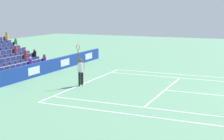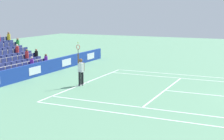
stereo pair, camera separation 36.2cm
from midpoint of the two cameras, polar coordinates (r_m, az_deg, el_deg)
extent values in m
cube|color=white|center=(23.32, -4.77, -2.09)|extent=(10.97, 0.10, 0.01)
cube|color=white|center=(21.32, 8.35, -3.33)|extent=(8.23, 0.10, 0.01)
cube|color=white|center=(20.73, 16.92, -4.05)|extent=(0.10, 6.40, 0.01)
cube|color=white|center=(17.37, 6.16, -6.38)|extent=(0.10, 11.89, 0.01)
cube|color=white|center=(25.13, 11.85, -1.39)|extent=(0.10, 11.89, 0.01)
cube|color=white|center=(16.13, 4.67, -7.66)|extent=(0.10, 11.89, 0.01)
cube|color=white|center=(26.45, 12.47, -0.85)|extent=(0.10, 11.89, 0.01)
cube|color=white|center=(23.28, -4.55, -2.11)|extent=(0.10, 0.20, 0.01)
cube|color=#193899|center=(25.58, -13.46, -0.10)|extent=(21.51, 0.20, 1.02)
cube|color=white|center=(32.70, -4.20, 2.32)|extent=(1.38, 0.01, 0.57)
cube|color=white|center=(29.01, -8.18, 1.25)|extent=(1.38, 0.01, 0.57)
cube|color=white|center=(25.51, -13.26, -0.12)|extent=(1.38, 0.01, 0.57)
cylinder|color=black|center=(22.42, -5.46, -1.43)|extent=(0.16, 0.16, 0.90)
cylinder|color=black|center=(22.25, -5.89, -1.53)|extent=(0.16, 0.16, 0.90)
cube|color=white|center=(22.51, -5.44, -2.46)|extent=(0.18, 0.28, 0.08)
cube|color=white|center=(22.34, -5.87, -2.56)|extent=(0.18, 0.28, 0.08)
cube|color=white|center=(22.20, -5.71, 0.42)|extent=(0.31, 0.41, 0.60)
sphere|color=brown|center=(22.13, -5.73, 1.59)|extent=(0.24, 0.24, 0.24)
cylinder|color=brown|center=(21.95, -6.14, 1.91)|extent=(0.09, 0.09, 0.62)
cylinder|color=brown|center=(22.32, -5.22, 0.53)|extent=(0.09, 0.09, 0.56)
cylinder|color=black|center=(21.89, -6.16, 3.08)|extent=(0.04, 0.04, 0.28)
torus|color=red|center=(21.86, -6.18, 3.80)|extent=(0.11, 0.31, 0.31)
sphere|color=#D1E533|center=(21.83, -6.19, 4.53)|extent=(0.07, 0.07, 0.07)
cube|color=gray|center=(26.29, -15.31, -0.58)|extent=(6.82, 0.95, 0.42)
cube|color=navy|center=(28.67, -11.46, 1.08)|extent=(0.48, 0.44, 0.20)
cube|color=navy|center=(28.75, -11.80, 1.59)|extent=(0.48, 0.04, 0.30)
cube|color=navy|center=(28.17, -12.18, 0.89)|extent=(0.48, 0.44, 0.20)
cube|color=navy|center=(28.25, -12.53, 1.42)|extent=(0.48, 0.04, 0.30)
cube|color=navy|center=(27.68, -12.93, 0.70)|extent=(0.48, 0.44, 0.20)
cube|color=navy|center=(27.76, -13.28, 1.24)|extent=(0.48, 0.04, 0.30)
cube|color=navy|center=(27.19, -13.70, 0.51)|extent=(0.48, 0.44, 0.20)
cube|color=navy|center=(27.27, -14.06, 1.05)|extent=(0.48, 0.04, 0.30)
cube|color=navy|center=(26.71, -14.51, 0.30)|extent=(0.48, 0.44, 0.20)
cube|color=navy|center=(26.79, -14.87, 0.86)|extent=(0.48, 0.04, 0.30)
cube|color=navy|center=(26.23, -15.34, 0.09)|extent=(0.48, 0.44, 0.20)
cube|color=navy|center=(26.32, -15.70, 0.66)|extent=(0.48, 0.04, 0.30)
cube|color=navy|center=(25.76, -16.20, -0.13)|extent=(0.48, 0.44, 0.20)
cube|color=navy|center=(25.85, -16.57, 0.45)|extent=(0.48, 0.04, 0.30)
cube|color=navy|center=(25.30, -17.10, -0.36)|extent=(0.48, 0.44, 0.20)
cube|color=navy|center=(25.39, -17.47, 0.23)|extent=(0.48, 0.04, 0.30)
cube|color=navy|center=(24.84, -18.03, -0.59)|extent=(0.48, 0.44, 0.20)
cube|color=navy|center=(24.93, -18.40, 0.01)|extent=(0.48, 0.04, 0.30)
cube|color=gray|center=(26.85, -16.91, 0.02)|extent=(6.82, 0.95, 0.84)
cube|color=navy|center=(29.16, -13.01, 2.00)|extent=(0.48, 0.44, 0.20)
cube|color=navy|center=(29.25, -13.35, 2.51)|extent=(0.48, 0.04, 0.30)
cube|color=navy|center=(28.67, -13.75, 1.84)|extent=(0.48, 0.44, 0.20)
cube|color=navy|center=(28.76, -14.09, 2.35)|extent=(0.48, 0.04, 0.30)
cube|color=navy|center=(28.19, -14.51, 1.67)|extent=(0.48, 0.44, 0.20)
cube|color=navy|center=(28.28, -14.85, 2.19)|extent=(0.48, 0.04, 0.30)
cube|color=navy|center=(27.71, -15.30, 1.49)|extent=(0.48, 0.44, 0.20)
cube|color=navy|center=(27.80, -15.65, 2.02)|extent=(0.48, 0.04, 0.30)
cube|color=navy|center=(27.24, -16.12, 1.31)|extent=(0.48, 0.44, 0.20)
cube|color=navy|center=(27.33, -16.47, 1.85)|extent=(0.48, 0.04, 0.30)
cube|color=navy|center=(26.77, -16.96, 1.12)|extent=(0.48, 0.44, 0.20)
cube|color=navy|center=(26.86, -17.31, 1.67)|extent=(0.48, 0.04, 0.30)
cube|color=navy|center=(26.31, -17.84, 0.92)|extent=(0.48, 0.44, 0.20)
cube|color=navy|center=(26.41, -18.19, 1.48)|extent=(0.48, 0.04, 0.30)
cube|color=gray|center=(27.44, -18.44, 0.59)|extent=(6.82, 0.95, 1.26)
cube|color=navy|center=(29.68, -14.52, 2.89)|extent=(0.48, 0.44, 0.20)
cube|color=navy|center=(29.78, -14.84, 3.39)|extent=(0.48, 0.04, 0.30)
cube|color=navy|center=(29.20, -15.27, 2.75)|extent=(0.48, 0.44, 0.20)
cube|color=navy|center=(29.30, -15.60, 3.25)|extent=(0.48, 0.04, 0.30)
cube|color=navy|center=(28.73, -16.04, 2.59)|extent=(0.48, 0.44, 0.20)
cube|color=navy|center=(28.83, -16.37, 3.10)|extent=(0.48, 0.04, 0.30)
cube|color=navy|center=(28.26, -16.84, 2.44)|extent=(0.48, 0.44, 0.20)
cube|color=navy|center=(28.36, -17.18, 2.95)|extent=(0.48, 0.04, 0.30)
cube|color=navy|center=(27.79, -17.67, 2.27)|extent=(0.48, 0.44, 0.20)
cube|color=navy|center=(27.90, -18.01, 2.80)|extent=(0.48, 0.04, 0.30)
cube|color=navy|center=(27.34, -18.52, 2.10)|extent=(0.48, 0.44, 0.20)
cube|color=navy|center=(30.23, -15.98, 3.75)|extent=(0.48, 0.44, 0.20)
cube|color=navy|center=(30.33, -16.29, 4.23)|extent=(0.48, 0.04, 0.30)
cube|color=navy|center=(29.76, -16.73, 3.62)|extent=(0.48, 0.44, 0.20)
cube|color=navy|center=(29.86, -17.05, 4.11)|extent=(0.48, 0.04, 0.30)
cube|color=navy|center=(29.29, -17.52, 3.48)|extent=(0.48, 0.44, 0.20)
cube|color=navy|center=(29.40, -17.84, 3.98)|extent=(0.48, 0.04, 0.30)
cube|color=navy|center=(28.83, -18.33, 3.34)|extent=(0.48, 0.44, 0.20)
cube|color=navy|center=(30.80, -17.38, 4.58)|extent=(0.48, 0.44, 0.20)
cube|color=navy|center=(30.91, -17.69, 5.05)|extent=(0.48, 0.04, 0.30)
cube|color=navy|center=(30.34, -18.15, 4.46)|extent=(0.48, 0.44, 0.20)
cube|color=navy|center=(30.45, -18.46, 4.94)|extent=(0.48, 0.04, 0.30)
cylinder|color=purple|center=(27.17, -13.82, 1.23)|extent=(0.28, 0.28, 0.49)
sphere|color=beige|center=(27.12, -13.85, 1.95)|extent=(0.20, 0.20, 0.20)
cylinder|color=yellow|center=(30.81, -17.49, 5.24)|extent=(0.28, 0.28, 0.51)
sphere|color=#9E7251|center=(30.78, -17.52, 5.90)|extent=(0.20, 0.20, 0.20)
cylinder|color=green|center=(30.23, -16.08, 4.35)|extent=(0.28, 0.28, 0.43)
sphere|color=#9E7251|center=(30.20, -16.11, 4.95)|extent=(0.20, 0.20, 0.20)
cylinder|color=red|center=(28.17, -14.63, 2.42)|extent=(0.28, 0.28, 0.54)
sphere|color=brown|center=(28.13, -14.66, 3.16)|extent=(0.20, 0.20, 0.20)
cylinder|color=red|center=(28.72, -16.15, 3.27)|extent=(0.28, 0.28, 0.48)
sphere|color=beige|center=(28.68, -16.19, 3.94)|extent=(0.20, 0.20, 0.20)
cylinder|color=black|center=(29.15, -13.12, 2.63)|extent=(0.28, 0.28, 0.44)
sphere|color=#9E7251|center=(29.11, -13.14, 3.25)|extent=(0.20, 0.20, 0.20)
cylinder|color=purple|center=(28.65, -11.56, 1.75)|extent=(0.28, 0.28, 0.47)
sphere|color=brown|center=(28.60, -11.58, 2.41)|extent=(0.20, 0.20, 0.20)
camera|label=1|loc=(0.18, -90.48, -0.08)|focal=54.84mm
camera|label=2|loc=(0.18, 89.52, 0.08)|focal=54.84mm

